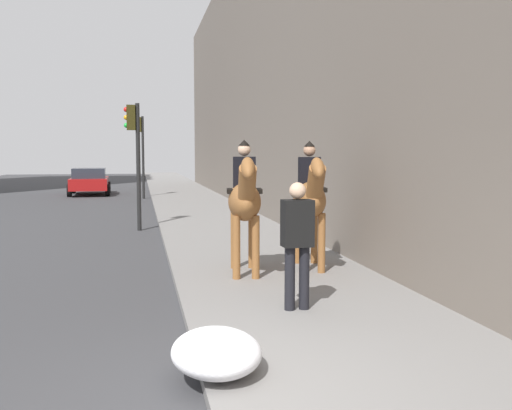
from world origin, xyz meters
The scene contains 8 objects.
sidewalk_slab centered at (0.00, -1.75, 0.06)m, with size 120.00×3.51×0.12m, color slate.
mounted_horse_near centered at (4.92, -1.22, 1.41)m, with size 2.15×0.74×2.31m.
mounted_horse_far centered at (5.16, -2.45, 1.41)m, with size 2.14×0.79×2.31m.
pedestrian_greeting centered at (2.57, -1.49, 1.10)m, with size 0.27×0.41×1.70m.
car_near_lane centered at (27.08, 3.17, 0.75)m, with size 4.31×2.21×1.44m.
traffic_light_near_curb centered at (11.91, 0.66, 2.43)m, with size 0.20×0.44×3.61m.
traffic_light_far_curb centered at (23.77, 0.44, 2.68)m, with size 0.20×0.44×4.01m.
snow_pile_near centered at (0.61, -0.15, 0.31)m, with size 1.12×0.86×0.39m, color white.
Camera 1 is at (-4.64, 0.53, 2.19)m, focal length 40.07 mm.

